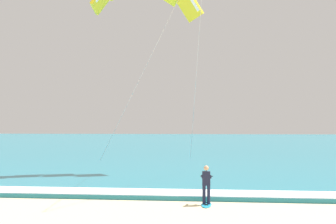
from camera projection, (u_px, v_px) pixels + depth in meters
The scene contains 4 objects.
sea at pixel (216, 142), 77.93m from camera, with size 200.00×120.00×0.20m, color teal.
surf_foam at pixel (236, 193), 19.26m from camera, with size 200.00×1.89×0.04m, color white.
surfboard at pixel (206, 205), 17.59m from camera, with size 0.47×1.41×0.09m.
kitesurfer at pixel (206, 183), 17.64m from camera, with size 0.55×0.53×1.69m.
Camera 1 is at (-1.21, -3.72, 3.45)m, focal length 44.12 mm.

